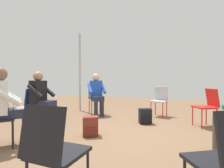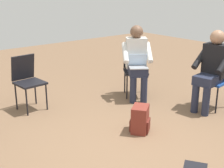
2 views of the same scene
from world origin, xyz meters
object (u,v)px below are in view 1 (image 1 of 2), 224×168
Objects in this scene: chair_south at (36,104)px; person_in_black at (42,95)px; chair_southwest at (95,98)px; person_with_laptop at (7,102)px; backpack_near_laptop_user at (145,117)px; backpack_by_empty_chair at (90,127)px; person_in_blue at (97,92)px; chair_west at (160,99)px; chair_east at (53,149)px; chair_northwest at (207,104)px.

chair_south is 0.26m from person_in_black.
person_with_laptop is at bearing 47.15° from chair_southwest.
backpack_near_laptop_user and backpack_by_empty_chair have the same top height.
chair_south is at bearing 22.54° from person_in_blue.
chair_west is 3.31m from chair_south.
person_in_blue is (0.12, 0.12, 0.20)m from chair_southwest.
person_with_laptop reaches higher than chair_south.
chair_east is 2.36× the size of backpack_by_empty_chair.
chair_south is at bearing 156.56° from person_with_laptop.
chair_east is at bearing 98.16° from chair_west.
chair_northwest is at bearing 78.62° from person_with_laptop.
backpack_by_empty_chair is (-1.71, -0.79, -0.34)m from chair_east.
person_in_blue is at bearing -102.82° from backpack_near_laptop_user.
chair_east is 1.91m from backpack_by_empty_chair.
backpack_by_empty_chair is at bearing 110.62° from chair_east.
chair_west is 4.13m from chair_east.
chair_east is 1.00× the size of chair_southwest.
chair_northwest is 1.41m from backpack_near_laptop_user.
person_with_laptop reaches higher than chair_southwest.
chair_west is 1.86m from person_in_blue.
chair_south is 2.57m from backpack_near_laptop_user.
chair_west is 1.13m from backpack_near_laptop_user.
chair_southwest is 0.69× the size of person_in_blue.
person_in_black reaches higher than chair_south.
chair_east and chair_northwest have the same top height.
chair_southwest is at bearing 113.08° from chair_east.
backpack_near_laptop_user is (0.36, 1.57, -0.54)m from person_in_blue.
chair_south is (-1.80, -2.34, 0.00)m from chair_east.
chair_west is 0.69× the size of person_in_black.
chair_east and chair_south have the same top height.
backpack_by_empty_chair is (1.71, -1.98, -0.34)m from chair_northwest.
person_in_blue is 1.67m from person_in_black.
chair_northwest is at bearing 66.68° from chair_east.
person_in_blue is at bearing 90.00° from chair_southwest.
chair_northwest is at bearing 107.72° from chair_south.
person_with_laptop is at bearing 24.53° from chair_south.
backpack_near_laptop_user is at bearing 88.24° from chair_east.
backpack_near_laptop_user is (1.07, -0.13, -0.34)m from chair_west.
chair_west is at bearing 98.99° from person_with_laptop.
chair_west reaches higher than backpack_near_laptop_user.
chair_east is (4.13, -0.01, 0.00)m from chair_west.
chair_northwest is at bearing 134.16° from person_in_blue.
person_in_black is 2.46m from backpack_near_laptop_user.
chair_southwest is at bearing 54.41° from chair_northwest.
person_with_laptop reaches higher than chair_west.
person_in_blue reaches higher than chair_south.
person_in_blue is (-0.00, -2.89, 0.20)m from chair_northwest.
backpack_by_empty_chair is (1.35, -0.66, 0.00)m from backpack_near_laptop_user.
chair_southwest is 1.79m from backpack_near_laptop_user.
chair_southwest is (-3.54, -1.81, 0.00)m from chair_east.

